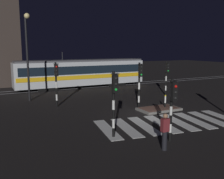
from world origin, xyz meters
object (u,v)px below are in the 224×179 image
Objects in this scene: traffic_light_kerb_mid_left at (173,101)px; street_lamp_trackside_left at (27,47)px; traffic_light_median_centre at (140,79)px; traffic_light_corner_far_left at (56,78)px; traffic_light_corner_near_left at (114,95)px; tram at (82,73)px; bollard_island_edge at (165,102)px; pedestrian_waiting_at_kerb at (165,131)px; traffic_light_corner_far_right at (167,73)px.

traffic_light_kerb_mid_left is 14.11m from street_lamp_trackside_left.
traffic_light_corner_far_left is at bearing 146.67° from traffic_light_median_centre.
traffic_light_median_centre is at bearing 45.32° from traffic_light_corner_near_left.
tram is (6.84, 5.47, -2.90)m from street_lamp_trackside_left.
traffic_light_corner_far_left is at bearing 95.91° from traffic_light_corner_near_left.
bollard_island_edge is at bearing -41.51° from street_lamp_trackside_left.
traffic_light_kerb_mid_left is 1.82× the size of pedestrian_waiting_at_kerb.
traffic_light_corner_near_left is 2.01× the size of pedestrian_waiting_at_kerb.
traffic_light_corner_near_left is at bearing 141.53° from traffic_light_kerb_mid_left.
pedestrian_waiting_at_kerb is (3.69, -13.74, -3.77)m from street_lamp_trackside_left.
traffic_light_corner_far_right is 2.98× the size of bollard_island_edge.
traffic_light_corner_near_left is at bearing -84.09° from traffic_light_corner_far_left.
traffic_light_corner_near_left is 0.22× the size of tram.
traffic_light_corner_far_right reaches higher than pedestrian_waiting_at_kerb.
traffic_light_corner_near_left is at bearing -77.98° from street_lamp_trackside_left.
traffic_light_corner_far_left is 10.39m from traffic_light_kerb_mid_left.
bollard_island_edge is (-3.73, -4.48, -1.62)m from traffic_light_corner_far_right.
traffic_light_corner_far_right is 13.00m from street_lamp_trackside_left.
traffic_light_corner_far_right is at bearing -14.33° from street_lamp_trackside_left.
traffic_light_corner_far_right is at bearing 50.65° from pedestrian_waiting_at_kerb.
traffic_light_median_centre is 1.01× the size of traffic_light_corner_far_left.
traffic_light_corner_far_right is 12.85m from traffic_light_corner_near_left.
traffic_light_corner_near_left is 8.17m from traffic_light_corner_far_left.
tram reaches higher than traffic_light_corner_far_left.
pedestrian_waiting_at_kerb reaches higher than bollard_island_edge.
bollard_island_edge is at bearing -32.41° from traffic_light_corner_far_left.
traffic_light_median_centre is 2.63m from bollard_island_edge.
traffic_light_corner_near_left is at bearing -149.73° from bollard_island_edge.
traffic_light_corner_far_right is 0.95× the size of traffic_light_corner_far_left.
street_lamp_trackside_left reaches higher than traffic_light_kerb_mid_left.
bollard_island_edge is at bearing -29.36° from traffic_light_median_centre.
street_lamp_trackside_left reaches higher than traffic_light_corner_far_left.
traffic_light_corner_near_left is 1.10× the size of traffic_light_kerb_mid_left.
traffic_light_corner_far_left is 10.12m from tram.
tram is 13.94× the size of bollard_island_edge.
pedestrian_waiting_at_kerb is (-0.96, -0.68, -1.18)m from traffic_light_kerb_mid_left.
bollard_island_edge is (4.94, 6.10, -0.32)m from pedestrian_waiting_at_kerb.
traffic_light_corner_far_right is 1.94× the size of pedestrian_waiting_at_kerb.
traffic_light_median_centre is 9.91m from street_lamp_trackside_left.
street_lamp_trackside_left reaches higher than traffic_light_corner_near_left.
traffic_light_corner_far_right is 0.45× the size of street_lamp_trackside_left.
tram reaches higher than traffic_light_corner_near_left.
traffic_light_kerb_mid_left is (-7.71, -9.91, -0.13)m from traffic_light_corner_far_right.
traffic_light_kerb_mid_left is at bearing 35.06° from pedestrian_waiting_at_kerb.
traffic_light_median_centre reaches higher than pedestrian_waiting_at_kerb.
tram is (5.28, 8.62, -0.56)m from traffic_light_corner_far_left.
traffic_light_median_centre is at bearing 150.64° from bollard_island_edge.
traffic_light_corner_far_left is (-10.80, 0.01, 0.12)m from traffic_light_corner_far_right.
street_lamp_trackside_left is at bearing -141.35° from tram.
traffic_light_median_centre is 7.90m from pedestrian_waiting_at_kerb.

